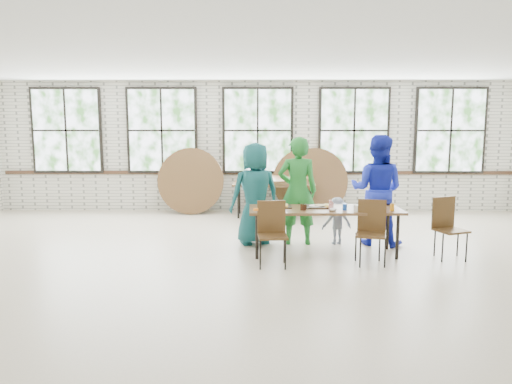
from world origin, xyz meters
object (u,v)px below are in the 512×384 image
Objects in this scene: chair_near_left at (272,228)px; chair_near_right at (371,226)px; storage_table at (274,185)px; dining_table at (325,212)px.

chair_near_left and chair_near_right have the same top height.
chair_near_left is 3.72m from storage_table.
chair_near_right is 3.85m from storage_table.
chair_near_left reaches higher than dining_table.
storage_table is (0.13, 3.71, 0.13)m from chair_near_left.
chair_near_right reaches higher than storage_table.
chair_near_left reaches higher than storage_table.
dining_table is at bearing 157.69° from chair_near_right.
chair_near_right reaches higher than dining_table.
chair_near_left is at bearing -146.49° from dining_table.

